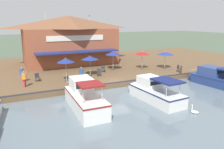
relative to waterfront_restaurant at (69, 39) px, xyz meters
name	(u,v)px	position (x,y,z in m)	size (l,w,h in m)	color
ground_plane	(117,89)	(13.10, 1.50, -4.18)	(220.00, 220.00, 0.00)	#4C5B47
quay_deck	(84,67)	(2.10, 1.50, -3.88)	(22.00, 56.00, 0.60)	brown
quay_edge_fender	(116,82)	(13.00, 1.50, -3.53)	(0.20, 50.40, 0.10)	#2D2D33
waterfront_restaurant	(69,39)	(0.00, 0.00, 0.00)	(9.51, 13.56, 7.38)	brown
patio_umbrella_mid_patio_right	(113,53)	(7.16, 3.87, -1.38)	(2.01, 2.01, 2.46)	#B7B7B7
patio_umbrella_near_quay_edge	(142,53)	(8.25, 7.65, -1.46)	(1.79, 1.79, 2.36)	#B7B7B7
patio_umbrella_by_entrance	(66,60)	(10.21, -3.04, -1.33)	(1.79, 1.79, 2.52)	#B7B7B7
patio_umbrella_far_corner	(165,53)	(9.36, 10.57, -1.53)	(2.08, 2.08, 2.29)	#B7B7B7
patio_umbrella_back_row	(90,58)	(8.86, 0.10, -1.48)	(1.97, 1.97, 2.35)	#B7B7B7
cafe_chair_facing_river	(99,72)	(9.48, 0.96, -3.11)	(0.59, 0.59, 0.85)	#2D2D33
cafe_chair_beside_entrance	(103,68)	(7.76, 2.21, -3.11)	(0.56, 0.56, 0.85)	#2D2D33
cafe_chair_under_first_umbrella	(37,77)	(8.86, -5.82, -3.11)	(0.51, 0.51, 0.85)	#2D2D33
cafe_chair_far_corner_seat	(179,68)	(11.73, 10.90, -3.11)	(0.54, 0.54, 0.85)	#2D2D33
person_near_entrance	(81,73)	(11.09, -1.65, -2.58)	(0.45, 0.45, 1.60)	#337547
person_at_quay_edge	(22,73)	(8.58, -7.26, -2.58)	(0.46, 0.46, 1.61)	#B23338
person_mid_patio	(24,77)	(10.55, -7.18, -2.57)	(0.46, 0.46, 1.62)	#B23338
motorboat_fourth_along	(152,91)	(17.36, 2.83, -3.36)	(6.34, 2.42, 2.19)	white
motorboat_far_downstream	(213,78)	(16.37, 11.64, -3.37)	(6.53, 3.02, 2.08)	navy
motorboat_nearest_quay	(83,97)	(16.58, -3.26, -3.24)	(6.61, 2.12, 2.48)	white
mooring_post	(181,70)	(12.75, 10.35, -3.08)	(0.22, 0.22, 0.99)	#473323
swan	(195,112)	(21.40, 3.88, -3.95)	(0.61, 0.58, 0.69)	white
tree_downstream_bank	(69,31)	(-6.61, 1.65, 0.87)	(4.27, 4.07, 6.60)	brown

